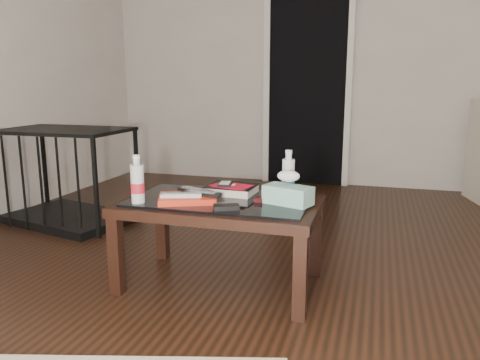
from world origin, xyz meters
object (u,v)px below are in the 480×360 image
at_px(coffee_table, 220,211).
at_px(pet_crate, 69,192).
at_px(textbook, 232,189).
at_px(water_bottle_right, 288,173).
at_px(tissue_box, 288,195).
at_px(water_bottle_left, 137,179).

relative_size(coffee_table, pet_crate, 0.99).
relative_size(pet_crate, textbook, 4.06).
bearing_deg(coffee_table, textbook, 81.48).
xyz_separation_m(coffee_table, textbook, (0.02, 0.14, 0.09)).
height_order(coffee_table, water_bottle_right, water_bottle_right).
bearing_deg(water_bottle_right, pet_crate, 162.76).
bearing_deg(tissue_box, water_bottle_right, 119.71).
height_order(water_bottle_left, water_bottle_right, same).
height_order(textbook, water_bottle_right, water_bottle_right).
height_order(textbook, tissue_box, tissue_box).
bearing_deg(pet_crate, textbook, -8.95).
distance_m(coffee_table, water_bottle_left, 0.45).
height_order(pet_crate, textbook, pet_crate).
distance_m(pet_crate, water_bottle_left, 1.49).
xyz_separation_m(coffee_table, pet_crate, (-1.47, 0.75, -0.17)).
relative_size(textbook, tissue_box, 1.09).
xyz_separation_m(pet_crate, tissue_box, (1.82, -0.75, 0.28)).
distance_m(water_bottle_left, water_bottle_right, 0.78).
xyz_separation_m(textbook, tissue_box, (0.33, -0.13, 0.02)).
bearing_deg(coffee_table, water_bottle_left, -153.27).
bearing_deg(water_bottle_left, water_bottle_right, 29.05).
bearing_deg(water_bottle_left, pet_crate, 139.96).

